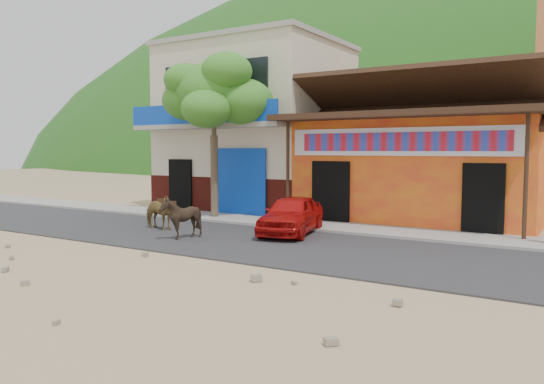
# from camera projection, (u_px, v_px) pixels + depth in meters

# --- Properties ---
(ground) EXTENTS (120.00, 120.00, 0.00)m
(ground) POSITION_uv_depth(u_px,v_px,m) (215.00, 261.00, 12.37)
(ground) COLOR #9E825B
(ground) RESTS_ON ground
(road) EXTENTS (60.00, 5.00, 0.04)m
(road) POSITION_uv_depth(u_px,v_px,m) (272.00, 244.00, 14.48)
(road) COLOR #28282B
(road) RESTS_ON ground
(sidewalk) EXTENTS (60.00, 2.00, 0.12)m
(sidewalk) POSITION_uv_depth(u_px,v_px,m) (329.00, 227.00, 17.43)
(sidewalk) COLOR gray
(sidewalk) RESTS_ON ground
(dance_club) EXTENTS (8.00, 6.00, 3.60)m
(dance_club) POSITION_uv_depth(u_px,v_px,m) (425.00, 171.00, 19.61)
(dance_club) COLOR orange
(dance_club) RESTS_ON ground
(cafe_building) EXTENTS (7.00, 6.00, 7.00)m
(cafe_building) POSITION_uv_depth(u_px,v_px,m) (257.00, 129.00, 23.45)
(cafe_building) COLOR beige
(cafe_building) RESTS_ON ground
(hillside) EXTENTS (100.00, 40.00, 24.00)m
(hillside) POSITION_uv_depth(u_px,v_px,m) (542.00, 79.00, 70.49)
(hillside) COLOR #194C14
(hillside) RESTS_ON ground
(tree) EXTENTS (3.00, 3.00, 6.00)m
(tree) POSITION_uv_depth(u_px,v_px,m) (214.00, 135.00, 19.46)
(tree) COLOR #2D721E
(tree) RESTS_ON sidewalk
(cow_tan) EXTENTS (1.41, 0.75, 1.15)m
(cow_tan) POSITION_uv_depth(u_px,v_px,m) (157.00, 211.00, 17.00)
(cow_tan) COLOR olive
(cow_tan) RESTS_ON road
(cow_dark) EXTENTS (1.44, 1.41, 1.20)m
(cow_dark) POSITION_uv_depth(u_px,v_px,m) (181.00, 218.00, 15.16)
(cow_dark) COLOR black
(cow_dark) RESTS_ON road
(red_car) EXTENTS (2.15, 3.68, 1.18)m
(red_car) POSITION_uv_depth(u_px,v_px,m) (292.00, 215.00, 16.07)
(red_car) COLOR #B20D0C
(red_car) RESTS_ON road
(scooter) EXTENTS (1.67, 0.82, 0.84)m
(scooter) POSITION_uv_depth(u_px,v_px,m) (293.00, 209.00, 18.43)
(scooter) COLOR black
(scooter) RESTS_ON sidewalk
(cafe_chair_left) EXTENTS (0.59, 0.59, 1.00)m
(cafe_chair_left) POSITION_uv_depth(u_px,v_px,m) (160.00, 200.00, 21.01)
(cafe_chair_left) COLOR #4D3019
(cafe_chair_left) RESTS_ON sidewalk
(cafe_chair_right) EXTENTS (0.57, 0.57, 0.96)m
(cafe_chair_right) POSITION_uv_depth(u_px,v_px,m) (169.00, 202.00, 20.21)
(cafe_chair_right) COLOR #472C17
(cafe_chair_right) RESTS_ON sidewalk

